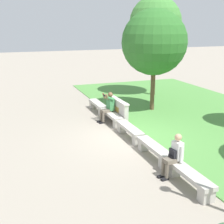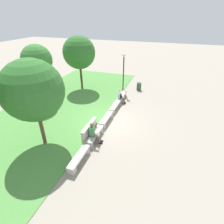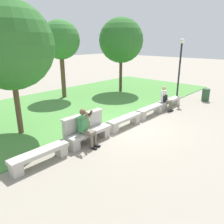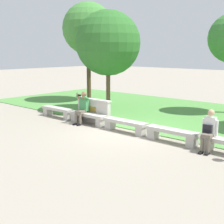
{
  "view_description": "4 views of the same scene",
  "coord_description": "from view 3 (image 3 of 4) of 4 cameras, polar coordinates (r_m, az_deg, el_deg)",
  "views": [
    {
      "loc": [
        10.21,
        -4.48,
        4.18
      ],
      "look_at": [
        -0.32,
        -0.59,
        1.0
      ],
      "focal_mm": 50.0,
      "sensor_mm": 36.0,
      "label": 1
    },
    {
      "loc": [
        -9.6,
        -3.67,
        6.67
      ],
      "look_at": [
        -0.26,
        -0.5,
        1.07
      ],
      "focal_mm": 28.0,
      "sensor_mm": 36.0,
      "label": 2
    },
    {
      "loc": [
        -6.77,
        -5.36,
        3.49
      ],
      "look_at": [
        -0.97,
        -0.14,
        0.94
      ],
      "focal_mm": 35.0,
      "sensor_mm": 36.0,
      "label": 3
    },
    {
      "loc": [
        7.11,
        -8.67,
        2.95
      ],
      "look_at": [
        -0.22,
        -0.49,
        0.8
      ],
      "focal_mm": 50.0,
      "sensor_mm": 36.0,
      "label": 4
    }
  ],
  "objects": [
    {
      "name": "ground_plane",
      "position": [
        9.31,
        3.33,
        -3.91
      ],
      "size": [
        80.0,
        80.0,
        0.0
      ],
      "primitive_type": "plane",
      "color": "gray"
    },
    {
      "name": "grass_strip",
      "position": [
        12.36,
        -12.7,
        1.34
      ],
      "size": [
        21.75,
        8.0,
        0.03
      ],
      "primitive_type": "cube",
      "color": "#518E42",
      "rests_on": "ground"
    },
    {
      "name": "bench_main",
      "position": [
        6.84,
        -18.29,
        -10.71
      ],
      "size": [
        1.83,
        0.4,
        0.45
      ],
      "color": "#B7B2A8",
      "rests_on": "ground"
    },
    {
      "name": "bench_near",
      "position": [
        7.87,
        -5.76,
        -5.93
      ],
      "size": [
        1.83,
        0.4,
        0.45
      ],
      "color": "#B7B2A8",
      "rests_on": "ground"
    },
    {
      "name": "bench_mid",
      "position": [
        9.21,
        3.36,
        -2.21
      ],
      "size": [
        1.83,
        0.4,
        0.45
      ],
      "color": "#B7B2A8",
      "rests_on": "ground"
    },
    {
      "name": "bench_far",
      "position": [
        10.75,
        9.99,
        0.55
      ],
      "size": [
        1.83,
        0.4,
        0.45
      ],
      "color": "#B7B2A8",
      "rests_on": "ground"
    },
    {
      "name": "bench_end",
      "position": [
        12.42,
        14.9,
        2.6
      ],
      "size": [
        1.83,
        0.4,
        0.45
      ],
      "color": "#B7B2A8",
      "rests_on": "ground"
    },
    {
      "name": "backrest_wall_with_plaque",
      "position": [
        8.02,
        -7.45,
        -3.81
      ],
      "size": [
        1.78,
        0.24,
        1.01
      ],
      "color": "#B7B2A8",
      "rests_on": "ground"
    },
    {
      "name": "person_photographer",
      "position": [
        7.5,
        -6.83,
        -3.57
      ],
      "size": [
        0.52,
        0.77,
        1.32
      ],
      "color": "black",
      "rests_on": "ground"
    },
    {
      "name": "person_distant",
      "position": [
        11.7,
        13.76,
        3.65
      ],
      "size": [
        0.48,
        0.7,
        1.26
      ],
      "color": "black",
      "rests_on": "ground"
    },
    {
      "name": "backpack",
      "position": [
        11.69,
        13.55,
        3.42
      ],
      "size": [
        0.28,
        0.24,
        0.43
      ],
      "color": "black",
      "rests_on": "bench_end"
    },
    {
      "name": "tree_behind_wall",
      "position": [
        15.47,
        2.39,
        18.16
      ],
      "size": [
        2.97,
        2.97,
        5.0
      ],
      "color": "#4C3826",
      "rests_on": "ground"
    },
    {
      "name": "tree_left_background",
      "position": [
        14.11,
        -13.3,
        17.77
      ],
      "size": [
        2.32,
        2.32,
        4.71
      ],
      "color": "brown",
      "rests_on": "ground"
    },
    {
      "name": "tree_far_back",
      "position": [
        8.73,
        -25.28,
        15.44
      ],
      "size": [
        3.13,
        3.13,
        4.9
      ],
      "color": "brown",
      "rests_on": "ground"
    },
    {
      "name": "trash_bin",
      "position": [
        14.39,
        23.28,
        4.14
      ],
      "size": [
        0.44,
        0.44,
        0.75
      ],
      "primitive_type": "cylinder",
      "color": "#2D5133",
      "rests_on": "ground"
    },
    {
      "name": "lamp_post",
      "position": [
        13.63,
        17.4,
        12.68
      ],
      "size": [
        0.28,
        0.28,
        3.62
      ],
      "color": "black",
      "rests_on": "ground"
    }
  ]
}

